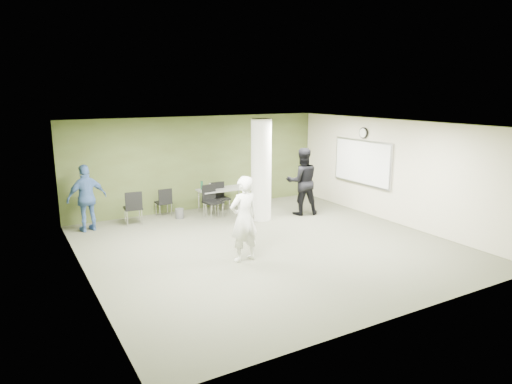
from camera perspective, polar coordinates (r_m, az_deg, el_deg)
floor at (r=10.72m, az=1.42°, el=-6.67°), size 8.00×8.00×0.00m
ceiling at (r=10.15m, az=1.50°, el=8.43°), size 8.00×8.00×0.00m
wall_back at (r=13.87m, az=-7.11°, el=3.61°), size 8.00×2.80×0.02m
wall_left at (r=9.01m, az=-20.91°, el=-1.95°), size 0.02×8.00×2.80m
wall_right_cream at (r=12.84m, az=16.94°, el=2.45°), size 0.02×8.00×2.80m
column at (r=12.54m, az=0.66°, el=2.76°), size 0.56×0.56×2.80m
whiteboard at (r=13.62m, az=13.10°, el=3.64°), size 0.05×2.30×1.30m
wall_clock at (r=13.52m, az=13.28°, el=7.20°), size 0.06×0.32×0.32m
folding_table at (r=13.54m, az=-4.28°, el=0.24°), size 1.48×0.65×0.95m
wastebasket at (r=13.07m, az=-9.54°, el=-2.67°), size 0.24×0.24×0.28m
chair_back_left at (r=12.58m, az=-15.09°, el=-1.63°), size 0.51×0.51×0.93m
chair_back_right at (r=13.22m, az=-11.40°, el=-1.04°), size 0.42×0.42×0.83m
chair_table_left at (r=12.99m, az=-5.60°, el=-0.82°), size 0.53×0.53×0.93m
chair_table_right at (r=13.46m, az=-4.59°, el=-0.40°), size 0.46×0.46×0.90m
woman_white at (r=9.51m, az=-1.52°, el=-3.40°), size 0.71×0.51×1.83m
man_black at (r=13.23m, az=5.80°, el=1.33°), size 1.13×1.00×1.95m
man_blue at (r=12.36m, az=-20.38°, el=-0.72°), size 1.07×0.60×1.72m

